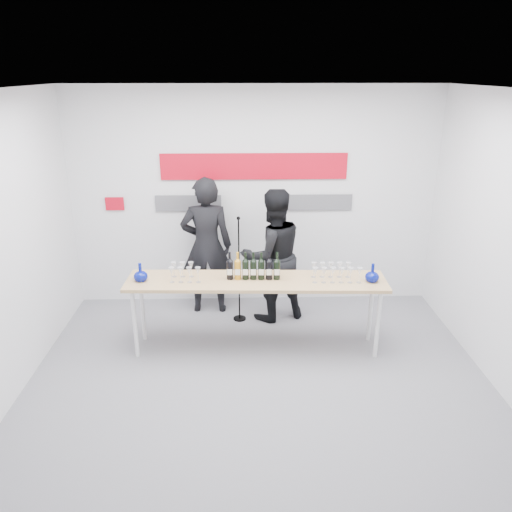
% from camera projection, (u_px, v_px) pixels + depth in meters
% --- Properties ---
extents(ground, '(5.00, 5.00, 0.00)m').
position_uv_depth(ground, '(259.00, 375.00, 5.50)').
color(ground, slate).
rests_on(ground, ground).
extents(back_wall, '(5.00, 0.04, 3.00)m').
position_uv_depth(back_wall, '(254.00, 199.00, 6.84)').
color(back_wall, silver).
rests_on(back_wall, ground).
extents(signage, '(3.38, 0.02, 0.79)m').
position_uv_depth(signage, '(250.00, 177.00, 6.71)').
color(signage, red).
rests_on(signage, back_wall).
extents(tasting_table, '(3.01, 0.70, 0.90)m').
position_uv_depth(tasting_table, '(256.00, 285.00, 5.76)').
color(tasting_table, tan).
rests_on(tasting_table, ground).
extents(wine_bottles, '(0.62, 0.10, 0.33)m').
position_uv_depth(wine_bottles, '(253.00, 266.00, 5.70)').
color(wine_bottles, black).
rests_on(wine_bottles, tasting_table).
extents(decanter_left, '(0.16, 0.16, 0.21)m').
position_uv_depth(decanter_left, '(140.00, 272.00, 5.67)').
color(decanter_left, navy).
rests_on(decanter_left, tasting_table).
extents(decanter_right, '(0.16, 0.16, 0.21)m').
position_uv_depth(decanter_right, '(372.00, 273.00, 5.65)').
color(decanter_right, navy).
rests_on(decanter_right, tasting_table).
extents(glasses_left, '(0.36, 0.23, 0.18)m').
position_uv_depth(glasses_left, '(184.00, 272.00, 5.70)').
color(glasses_left, silver).
rests_on(glasses_left, tasting_table).
extents(glasses_right, '(0.56, 0.24, 0.18)m').
position_uv_depth(glasses_right, '(334.00, 273.00, 5.69)').
color(glasses_right, silver).
rests_on(glasses_right, tasting_table).
extents(presenter_left, '(0.69, 0.46, 1.88)m').
position_uv_depth(presenter_left, '(207.00, 246.00, 6.69)').
color(presenter_left, black).
rests_on(presenter_left, ground).
extents(presenter_right, '(1.04, 0.93, 1.78)m').
position_uv_depth(presenter_right, '(272.00, 256.00, 6.50)').
color(presenter_right, black).
rests_on(presenter_right, ground).
extents(mic_stand, '(0.17, 0.17, 1.45)m').
position_uv_depth(mic_stand, '(239.00, 289.00, 6.58)').
color(mic_stand, black).
rests_on(mic_stand, ground).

